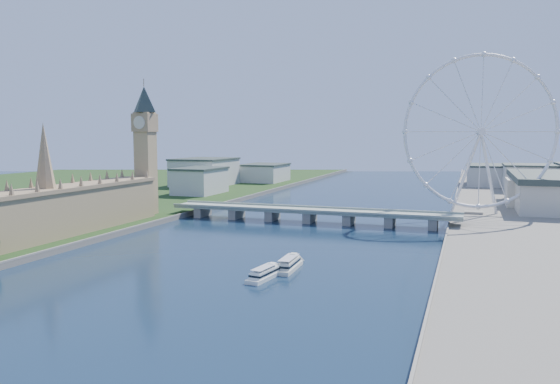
% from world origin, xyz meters
% --- Properties ---
extents(parliament_range, '(24.00, 200.00, 70.00)m').
position_xyz_m(parliament_range, '(-128.00, 170.00, 18.48)').
color(parliament_range, tan).
rests_on(parliament_range, ground).
extents(big_ben, '(20.02, 20.02, 110.00)m').
position_xyz_m(big_ben, '(-128.00, 278.00, 66.57)').
color(big_ben, tan).
rests_on(big_ben, ground).
extents(westminster_bridge, '(220.00, 22.00, 9.50)m').
position_xyz_m(westminster_bridge, '(0.00, 300.00, 6.63)').
color(westminster_bridge, gray).
rests_on(westminster_bridge, ground).
extents(london_eye, '(113.60, 39.12, 124.30)m').
position_xyz_m(london_eye, '(119.98, 355.08, 67.52)').
color(london_eye, silver).
rests_on(london_eye, ground).
extents(county_hall, '(54.00, 144.00, 35.00)m').
position_xyz_m(county_hall, '(175.00, 430.00, 0.00)').
color(county_hall, beige).
rests_on(county_hall, ground).
extents(city_skyline, '(505.00, 280.00, 32.00)m').
position_xyz_m(city_skyline, '(39.22, 560.08, 16.96)').
color(city_skyline, beige).
rests_on(city_skyline, ground).
extents(tour_boat_near, '(8.71, 30.16, 6.61)m').
position_xyz_m(tour_boat_near, '(31.21, 154.99, 0.00)').
color(tour_boat_near, beige).
rests_on(tour_boat_near, ground).
extents(tour_boat_far, '(10.65, 28.19, 6.05)m').
position_xyz_m(tour_boat_far, '(26.02, 135.16, 0.00)').
color(tour_boat_far, white).
rests_on(tour_boat_far, ground).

